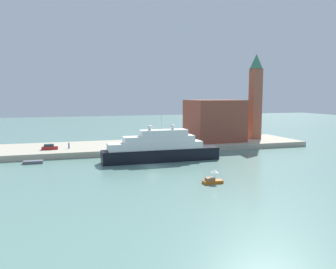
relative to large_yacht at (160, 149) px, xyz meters
name	(u,v)px	position (x,y,z in m)	size (l,w,h in m)	color
ground	(153,167)	(-3.43, -6.06, -3.13)	(400.00, 400.00, 0.00)	slate
quay_dock	(130,147)	(-3.43, 21.00, -2.34)	(110.00, 22.12, 1.57)	#ADA38E
large_yacht	(160,149)	(0.00, 0.00, 0.00)	(29.41, 4.86, 11.64)	black
small_motorboat	(213,179)	(3.34, -23.99, -2.29)	(3.69, 1.59, 2.56)	#C66019
work_barge	(33,162)	(-29.96, 6.16, -2.79)	(4.48, 1.96, 0.68)	#595966
harbor_building	(214,120)	(24.67, 21.76, 5.06)	(16.14, 15.84, 13.23)	brown
bell_tower	(256,93)	(39.86, 21.76, 13.91)	(4.35, 4.35, 28.45)	#93513D
parked_car	(50,147)	(-26.46, 17.19, -0.92)	(4.26, 1.63, 1.48)	#B21E1E
person_figure	(69,146)	(-21.36, 17.41, -0.76)	(0.36, 0.36, 1.72)	#334C8C
mooring_bollard	(127,148)	(-6.19, 11.00, -1.16)	(0.41, 0.41, 0.80)	black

